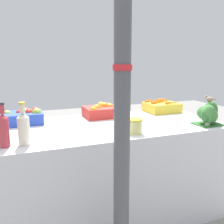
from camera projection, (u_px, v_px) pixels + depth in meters
ground_plane at (112, 210)px, 2.23m from camera, size 10.00×10.00×0.00m
market_table at (112, 168)px, 2.15m from camera, size 1.77×0.90×0.79m
support_pole at (122, 90)px, 1.26m from camera, size 0.10×0.10×2.31m
apple_crate at (23, 117)px, 2.08m from camera, size 0.32×0.27×0.13m
orange_crate at (102, 111)px, 2.33m from camera, size 0.32×0.27×0.13m
carrot_crate at (162, 107)px, 2.56m from camera, size 0.32×0.27×0.13m
broccoli_pile at (208, 114)px, 2.02m from camera, size 0.22×0.20×0.18m
juice_bottle_ruby at (4, 129)px, 1.49m from camera, size 0.06×0.06×0.27m
juice_bottle_cloudy at (24, 128)px, 1.53m from camera, size 0.07×0.07×0.27m
pickle_jar at (134, 126)px, 1.79m from camera, size 0.12×0.12×0.11m
sparrow_bird at (209, 99)px, 2.01m from camera, size 0.04×0.14×0.05m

